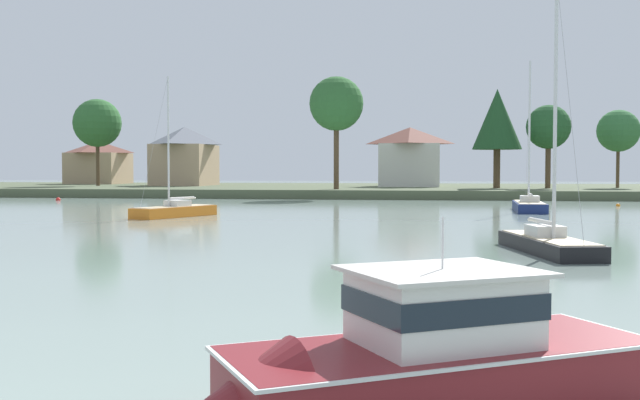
# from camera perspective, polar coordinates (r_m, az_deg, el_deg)

# --- Properties ---
(far_shore_bank) EXTENTS (165.07, 40.83, 1.03)m
(far_shore_bank) POSITION_cam_1_polar(r_m,az_deg,el_deg) (104.53, 2.40, 0.77)
(far_shore_bank) COLOR #4C563D
(far_shore_bank) RESTS_ON ground
(sailboat_orange) EXTENTS (4.59, 7.23, 10.40)m
(sailboat_orange) POSITION_cam_1_polar(r_m,az_deg,el_deg) (55.07, -10.85, -1.03)
(sailboat_orange) COLOR orange
(sailboat_orange) RESTS_ON ground
(sailboat_navy) EXTENTS (2.60, 8.55, 12.66)m
(sailboat_navy) POSITION_cam_1_polar(r_m,az_deg,el_deg) (63.54, 15.40, -0.58)
(sailboat_navy) COLOR navy
(sailboat_navy) RESTS_ON ground
(cruiser_maroon) EXTENTS (7.21, 5.53, 3.57)m
(cruiser_maroon) POSITION_cam_1_polar(r_m,az_deg,el_deg) (11.00, 6.07, -13.43)
(cruiser_maroon) COLOR maroon
(cruiser_maroon) RESTS_ON ground
(sailboat_black) EXTENTS (3.44, 7.71, 11.42)m
(sailboat_black) POSITION_cam_1_polar(r_m,az_deg,el_deg) (32.52, 16.72, -3.39)
(sailboat_black) COLOR black
(sailboat_black) RESTS_ON ground
(mooring_buoy_orange) EXTENTS (0.37, 0.37, 0.43)m
(mooring_buoy_orange) POSITION_cam_1_polar(r_m,az_deg,el_deg) (74.39, 21.44, -0.39)
(mooring_buoy_orange) COLOR orange
(mooring_buoy_orange) RESTS_ON ground
(mooring_buoy_red) EXTENTS (0.50, 0.50, 0.55)m
(mooring_buoy_red) POSITION_cam_1_polar(r_m,az_deg,el_deg) (86.47, -19.03, 0.02)
(mooring_buoy_red) COLOR red
(mooring_buoy_red) RESTS_ON ground
(shore_tree_center_left) EXTENTS (6.65, 6.65, 12.04)m
(shore_tree_center_left) POSITION_cam_1_polar(r_m,az_deg,el_deg) (110.36, -16.35, 5.54)
(shore_tree_center_left) COLOR brown
(shore_tree_center_left) RESTS_ON far_shore_bank
(shore_tree_far_right) EXTENTS (5.34, 5.34, 10.11)m
(shore_tree_far_right) POSITION_cam_1_polar(r_m,az_deg,el_deg) (96.51, 16.75, 5.22)
(shore_tree_far_right) COLOR brown
(shore_tree_far_right) RESTS_ON far_shore_bank
(shore_tree_right_mid) EXTENTS (6.03, 6.03, 12.13)m
(shore_tree_right_mid) POSITION_cam_1_polar(r_m,az_deg,el_deg) (95.87, 13.14, 5.87)
(shore_tree_right_mid) COLOR brown
(shore_tree_right_mid) RESTS_ON far_shore_bank
(shore_tree_inland_a) EXTENTS (6.28, 6.28, 13.05)m
(shore_tree_inland_a) POSITION_cam_1_polar(r_m,az_deg,el_deg) (88.58, 1.23, 7.19)
(shore_tree_inland_a) COLOR brown
(shore_tree_inland_a) RESTS_ON far_shore_bank
(shore_tree_far_left) EXTENTS (5.23, 5.23, 9.70)m
(shore_tree_far_left) POSITION_cam_1_polar(r_m,az_deg,el_deg) (101.77, 21.46, 4.83)
(shore_tree_far_left) COLOR brown
(shore_tree_far_left) RESTS_ON far_shore_bank
(cottage_near_water) EXTENTS (8.65, 9.21, 6.72)m
(cottage_near_water) POSITION_cam_1_polar(r_m,az_deg,el_deg) (125.42, -16.26, 2.77)
(cottage_near_water) COLOR tan
(cottage_near_water) RESTS_ON far_shore_bank
(cottage_hillside) EXTENTS (8.54, 8.79, 7.94)m
(cottage_hillside) POSITION_cam_1_polar(r_m,az_deg,el_deg) (103.06, 6.75, 3.30)
(cottage_hillside) COLOR silver
(cottage_hillside) RESTS_ON far_shore_bank
(cottage_behind_trees) EXTENTS (7.96, 10.65, 8.35)m
(cottage_behind_trees) POSITION_cam_1_polar(r_m,az_deg,el_deg) (110.29, -10.11, 3.33)
(cottage_behind_trees) COLOR tan
(cottage_behind_trees) RESTS_ON far_shore_bank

